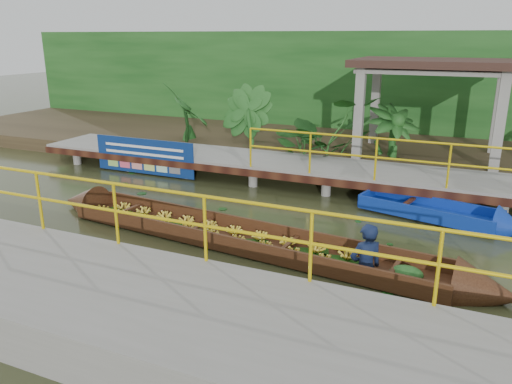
% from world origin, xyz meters
% --- Properties ---
extents(ground, '(80.00, 80.00, 0.00)m').
position_xyz_m(ground, '(0.00, 0.00, 0.00)').
color(ground, '#32361B').
rests_on(ground, ground).
extents(land_strip, '(30.00, 8.00, 0.45)m').
position_xyz_m(land_strip, '(0.00, 7.50, 0.23)').
color(land_strip, '#302618').
rests_on(land_strip, ground).
extents(far_dock, '(16.00, 2.06, 1.66)m').
position_xyz_m(far_dock, '(0.02, 3.43, 0.48)').
color(far_dock, gray).
rests_on(far_dock, ground).
extents(near_dock, '(18.00, 2.40, 1.73)m').
position_xyz_m(near_dock, '(1.00, -4.20, 0.30)').
color(near_dock, gray).
rests_on(near_dock, ground).
extents(pavilion, '(4.40, 3.00, 3.00)m').
position_xyz_m(pavilion, '(3.00, 6.30, 2.82)').
color(pavilion, gray).
rests_on(pavilion, ground).
extents(foliage_backdrop, '(30.00, 0.80, 4.00)m').
position_xyz_m(foliage_backdrop, '(0.00, 10.00, 2.00)').
color(foliage_backdrop, '#154315').
rests_on(foliage_backdrop, ground).
extents(vendor_boat, '(9.63, 1.87, 2.02)m').
position_xyz_m(vendor_boat, '(0.67, -0.99, 0.22)').
color(vendor_boat, '#341A0E').
rests_on(vendor_boat, ground).
extents(moored_blue_boat, '(3.54, 1.65, 0.82)m').
position_xyz_m(moored_blue_boat, '(4.31, 1.83, 0.15)').
color(moored_blue_boat, '#0D2C96').
rests_on(moored_blue_boat, ground).
extents(blue_banner, '(3.24, 0.04, 1.01)m').
position_xyz_m(blue_banner, '(-4.29, 2.48, 0.56)').
color(blue_banner, navy).
rests_on(blue_banner, ground).
extents(tropical_plants, '(14.46, 1.46, 1.83)m').
position_xyz_m(tropical_plants, '(1.77, 5.30, 1.36)').
color(tropical_plants, '#154315').
rests_on(tropical_plants, ground).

